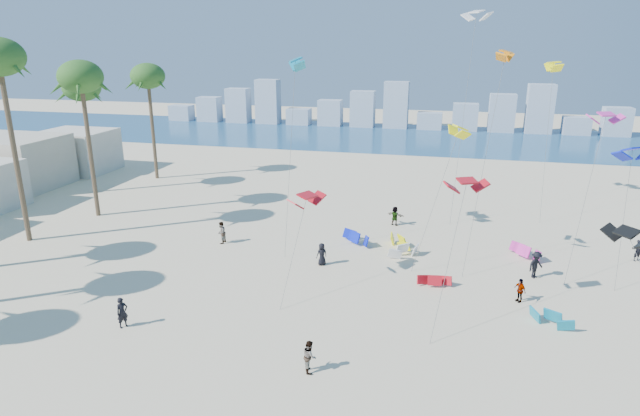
# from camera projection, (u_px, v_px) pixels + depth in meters

# --- Properties ---
(ground) EXTENTS (220.00, 220.00, 0.00)m
(ground) POSITION_uv_depth(u_px,v_px,m) (169.00, 405.00, 23.60)
(ground) COLOR beige
(ground) RESTS_ON ground
(ocean) EXTENTS (220.00, 220.00, 0.00)m
(ocean) POSITION_uv_depth(u_px,v_px,m) (381.00, 136.00, 90.39)
(ocean) COLOR navy
(ocean) RESTS_ON ground
(kitesurfer_near) EXTENTS (0.70, 0.78, 1.78)m
(kitesurfer_near) POSITION_uv_depth(u_px,v_px,m) (122.00, 313.00, 29.82)
(kitesurfer_near) COLOR black
(kitesurfer_near) RESTS_ON ground
(kitesurfer_mid) EXTENTS (0.88, 0.98, 1.64)m
(kitesurfer_mid) POSITION_uv_depth(u_px,v_px,m) (310.00, 356.00, 25.83)
(kitesurfer_mid) COLOR gray
(kitesurfer_mid) RESTS_ON ground
(kitesurfers_far) EXTENTS (31.70, 13.62, 1.88)m
(kitesurfers_far) POSITION_uv_depth(u_px,v_px,m) (414.00, 245.00, 39.87)
(kitesurfers_far) COLOR black
(kitesurfers_far) RESTS_ON ground
(grounded_kites) EXTENTS (16.09, 12.53, 0.92)m
(grounded_kites) POSITION_uv_depth(u_px,v_px,m) (435.00, 257.00, 38.65)
(grounded_kites) COLOR white
(grounded_kites) RESTS_ON ground
(flying_kites) EXTENTS (25.56, 30.51, 18.43)m
(flying_kites) POSITION_uv_depth(u_px,v_px,m) (484.00, 102.00, 37.60)
(flying_kites) COLOR red
(flying_kites) RESTS_ON ground
(distant_skyline) EXTENTS (85.00, 3.00, 8.40)m
(distant_skyline) POSITION_uv_depth(u_px,v_px,m) (382.00, 111.00, 99.01)
(distant_skyline) COLOR #9EADBF
(distant_skyline) RESTS_ON ground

